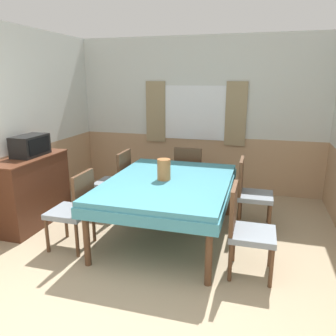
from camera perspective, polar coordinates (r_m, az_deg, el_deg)
wall_back at (r=5.68m, az=5.29°, el=9.03°), size 4.59×0.09×2.60m
wall_left at (r=4.89m, az=-24.68°, el=6.69°), size 0.05×4.10×2.60m
dining_table at (r=3.97m, az=0.09°, el=-3.47°), size 1.47×1.95×0.73m
chair_right_near at (r=3.36m, az=13.39°, el=-10.06°), size 0.44×0.44×0.92m
chair_left_far at (r=4.84m, az=-8.97°, el=-1.97°), size 0.44×0.44×0.92m
chair_head_window at (r=5.12m, az=3.71°, el=-0.86°), size 0.44×0.44×0.92m
chair_right_far at (r=4.42m, az=14.13°, el=-3.91°), size 0.44×0.44×0.92m
chair_left_near at (r=3.90m, az=-15.94°, el=-6.66°), size 0.44×0.44×0.92m
sideboard at (r=4.75m, az=-22.65°, el=-3.58°), size 0.46×1.14×0.93m
tv at (r=4.66m, az=-22.85°, el=3.63°), size 0.29×0.49×0.27m
vase at (r=3.93m, az=-0.72°, el=-0.25°), size 0.16×0.16×0.25m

